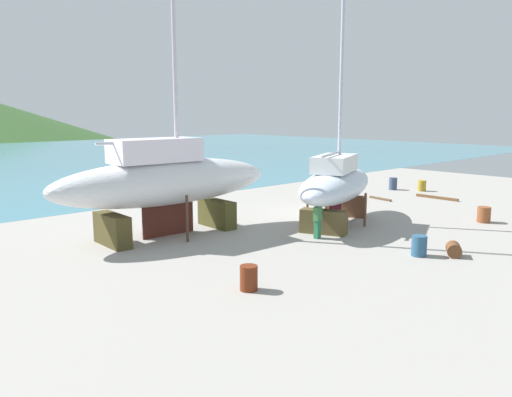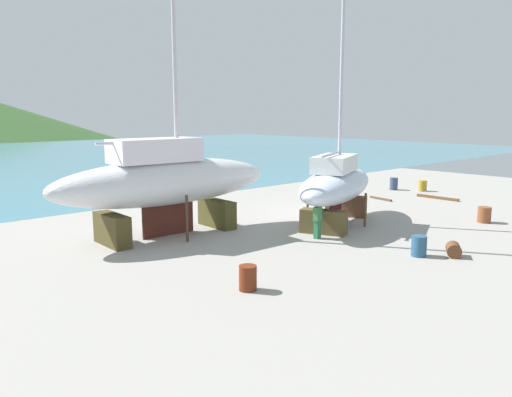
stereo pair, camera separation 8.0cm
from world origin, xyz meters
The scene contains 13 objects.
ground_plane centered at (0.00, -1.90, 0.00)m, with size 46.91×46.91×0.00m, color #99958E.
sea_water centered at (0.00, 45.39, 0.00)m, with size 131.49×71.13×0.01m, color teal.
sailboat_large_starboard centered at (-9.63, 1.84, 2.54)m, with size 11.03×3.40×16.81m.
sailboat_mid_port centered at (-2.15, -1.92, 2.02)m, with size 9.16×6.02×14.15m.
worker centered at (-5.05, -3.20, 0.86)m, with size 0.48×0.33×1.66m.
barrel_rust_mid centered at (10.11, 2.41, 0.44)m, with size 0.57×0.57×0.88m, color #364361.
barrel_rust_near centered at (3.75, -6.86, 0.40)m, with size 0.66×0.66×0.80m, color brown.
barrel_tar_black centered at (-3.39, -8.72, 0.28)m, with size 0.55×0.55×0.75m, color brown.
barrel_tipped_right centered at (11.05, 0.64, 0.38)m, with size 0.57×0.57×0.77m, color olive.
barrel_blue_faded centered at (-11.82, -6.07, 0.40)m, with size 0.57×0.57×0.80m, color #632611.
barrel_rust_far centered at (-4.32, -7.76, 0.41)m, with size 0.59×0.59×0.81m, color #295171.
timber_plank_far centered at (8.71, -1.73, 0.09)m, with size 2.89×0.16×0.17m, color brown.
timber_long_aft centered at (5.76, 0.62, 0.07)m, with size 1.78×0.15×0.13m, color brown.
Camera 1 is at (-22.21, -17.48, 5.58)m, focal length 35.73 mm.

